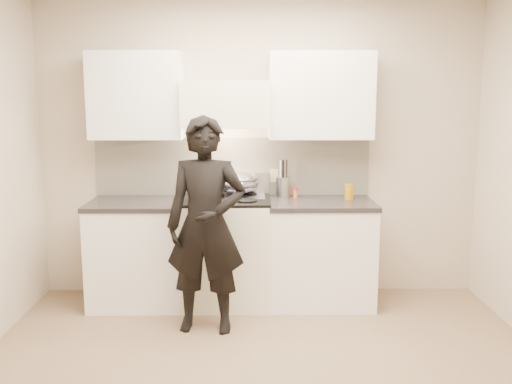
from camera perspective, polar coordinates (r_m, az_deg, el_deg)
ground_plane at (r=3.91m, az=0.83°, el=-18.26°), size 4.00×4.00×0.00m
room_shell at (r=3.83m, az=-0.12°, el=6.17°), size 4.04×3.54×2.70m
stove at (r=5.07m, az=-2.97°, el=-5.86°), size 0.76×0.65×0.96m
counter_right at (r=5.11m, az=6.42°, el=-5.95°), size 0.92×0.67×0.92m
counter_left at (r=5.16m, az=-11.70°, el=-5.92°), size 0.82×0.67×0.92m
wok at (r=5.06m, az=-1.82°, el=0.94°), size 0.39×0.48×0.31m
stock_pot at (r=4.82m, az=-5.12°, el=0.03°), size 0.29×0.21×0.14m
utensil_crock at (r=5.16m, az=2.72°, el=0.67°), size 0.13×0.13×0.34m
spice_jar at (r=5.14m, az=3.98°, el=-0.04°), size 0.04×0.04×0.09m
oil_glass at (r=5.10m, az=9.29°, el=0.03°), size 0.08×0.08×0.14m
person at (r=4.41m, az=-5.02°, el=-3.34°), size 0.65×0.46×1.68m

